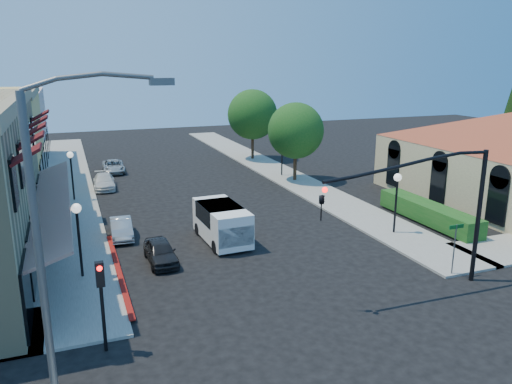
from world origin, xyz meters
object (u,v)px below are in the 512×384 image
object	(u,v)px
lamppost_left_near	(77,222)
parked_car_b	(121,228)
street_name_sign	(455,241)
lamppost_right_far	(282,145)
white_van	(222,221)
street_tree_b	(253,114)
parked_car_a	(160,252)
lamppost_right_near	(397,188)
parked_car_d	(113,166)
lamppost_left_far	(71,163)
cobra_streetlight	(54,245)
street_tree_a	(296,131)
parked_car_c	(104,182)
signal_mast_arm	(442,198)
secondary_signal	(101,290)

from	to	relation	value
lamppost_left_near	parked_car_b	bearing A→B (deg)	65.30
street_name_sign	lamppost_right_far	size ratio (longest dim) A/B	0.70
lamppost_left_near	white_van	bearing A→B (deg)	17.75
street_tree_b	parked_car_a	world-z (taller)	street_tree_b
lamppost_right_near	lamppost_right_far	size ratio (longest dim) A/B	1.00
parked_car_b	lamppost_right_far	bearing A→B (deg)	39.09
lamppost_left_near	parked_car_d	distance (m)	23.18
lamppost_right_far	lamppost_left_far	bearing A→B (deg)	-173.29
parked_car_a	parked_car_d	size ratio (longest dim) A/B	0.84
cobra_streetlight	white_van	distance (m)	15.33
street_tree_b	lamppost_left_far	xyz separation A→B (m)	(-17.30, -10.00, -1.81)
street_name_sign	parked_car_b	world-z (taller)	street_name_sign
street_name_sign	lamppost_right_far	world-z (taller)	lamppost_right_far
lamppost_left_near	white_van	distance (m)	7.95
street_tree_a	lamppost_right_far	xyz separation A→B (m)	(-0.30, 2.00, -1.46)
lamppost_left_far	parked_car_c	distance (m)	4.36
cobra_streetlight	parked_car_d	xyz separation A→B (m)	(4.21, 32.80, -4.72)
cobra_streetlight	parked_car_c	bearing A→B (deg)	83.77
parked_car_d	parked_car_c	bearing A→B (deg)	-100.83
parked_car_d	lamppost_right_near	bearing A→B (deg)	-58.04
signal_mast_arm	lamppost_left_near	world-z (taller)	signal_mast_arm
lamppost_right_far	white_van	distance (m)	16.73
parked_car_b	cobra_streetlight	bearing A→B (deg)	-98.84
signal_mast_arm	parked_car_c	distance (m)	26.65
lamppost_left_near	lamppost_right_near	size ratio (longest dim) A/B	1.00
street_tree_a	street_tree_b	size ratio (longest dim) A/B	0.92
white_van	lamppost_right_far	bearing A→B (deg)	54.89
street_tree_b	signal_mast_arm	xyz separation A→B (m)	(-2.94, -30.50, -0.46)
white_van	parked_car_a	world-z (taller)	white_van
secondary_signal	lamppost_right_near	world-z (taller)	lamppost_right_near
parked_car_a	parked_car_b	world-z (taller)	parked_car_a
street_tree_a	lamppost_left_far	xyz separation A→B (m)	(-17.30, 0.00, -1.46)
lamppost_left_near	parked_car_c	world-z (taller)	lamppost_left_near
street_tree_a	parked_car_a	world-z (taller)	street_tree_a
secondary_signal	cobra_streetlight	world-z (taller)	cobra_streetlight
secondary_signal	white_van	distance (m)	11.39
white_van	parked_car_d	world-z (taller)	white_van
street_tree_a	street_name_sign	xyz separation A→B (m)	(-1.30, -19.80, -2.50)
lamppost_left_far	lamppost_right_far	xyz separation A→B (m)	(17.00, 2.00, 0.00)
street_tree_a	secondary_signal	size ratio (longest dim) A/B	1.95
lamppost_left_near	parked_car_c	xyz separation A→B (m)	(2.30, 17.00, -2.17)
parked_car_a	parked_car_d	xyz separation A→B (m)	(-0.14, 22.18, -0.02)
lamppost_left_near	lamppost_right_near	world-z (taller)	same
lamppost_left_near	lamppost_right_near	xyz separation A→B (m)	(17.00, 0.00, 0.00)
street_tree_b	lamppost_left_near	world-z (taller)	street_tree_b
signal_mast_arm	white_van	xyz separation A→B (m)	(-6.94, 8.88, -2.92)
street_tree_b	cobra_streetlight	distance (m)	38.45
street_tree_a	street_tree_b	bearing A→B (deg)	90.00
parked_car_d	parked_car_b	bearing A→B (deg)	-92.61
signal_mast_arm	parked_car_a	size ratio (longest dim) A/B	2.41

